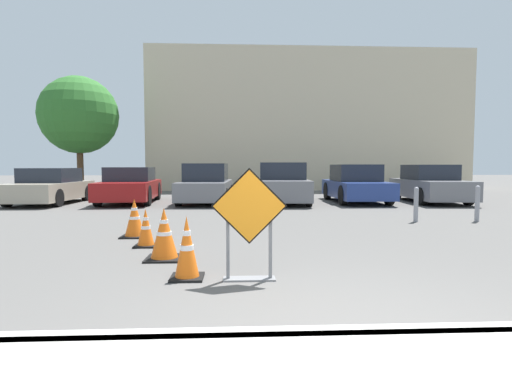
{
  "coord_description": "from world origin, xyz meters",
  "views": [
    {
      "loc": [
        -0.94,
        -2.93,
        1.39
      ],
      "look_at": [
        -0.41,
        7.93,
        0.68
      ],
      "focal_mm": 28.0,
      "sensor_mm": 36.0,
      "label": 1
    }
  ],
  "objects_px": {
    "traffic_cone_nearest": "(187,248)",
    "parked_car_sixth": "(429,185)",
    "traffic_cone_third": "(146,228)",
    "parked_car_third": "(206,185)",
    "parked_car_nearest": "(50,187)",
    "parked_car_fourth": "(282,185)",
    "bollard_second": "(477,202)",
    "road_closed_sign": "(249,218)",
    "traffic_cone_fourth": "(135,218)",
    "parked_car_fifth": "(356,185)",
    "parked_car_second": "(130,186)",
    "traffic_cone_second": "(164,234)",
    "bollard_nearest": "(416,203)"
  },
  "relations": [
    {
      "from": "road_closed_sign",
      "to": "traffic_cone_third",
      "type": "relative_size",
      "value": 2.08
    },
    {
      "from": "traffic_cone_fourth",
      "to": "parked_car_sixth",
      "type": "height_order",
      "value": "parked_car_sixth"
    },
    {
      "from": "parked_car_nearest",
      "to": "parked_car_third",
      "type": "height_order",
      "value": "parked_car_third"
    },
    {
      "from": "parked_car_sixth",
      "to": "parked_car_fifth",
      "type": "bearing_deg",
      "value": 2.63
    },
    {
      "from": "traffic_cone_nearest",
      "to": "parked_car_sixth",
      "type": "relative_size",
      "value": 0.17
    },
    {
      "from": "traffic_cone_second",
      "to": "parked_car_nearest",
      "type": "bearing_deg",
      "value": 122.54
    },
    {
      "from": "road_closed_sign",
      "to": "traffic_cone_fourth",
      "type": "bearing_deg",
      "value": 124.77
    },
    {
      "from": "traffic_cone_third",
      "to": "parked_car_third",
      "type": "xyz_separation_m",
      "value": [
        0.41,
        8.21,
        0.35
      ]
    },
    {
      "from": "bollard_nearest",
      "to": "bollard_second",
      "type": "relative_size",
      "value": 0.96
    },
    {
      "from": "parked_car_third",
      "to": "parked_car_fifth",
      "type": "height_order",
      "value": "parked_car_third"
    },
    {
      "from": "traffic_cone_second",
      "to": "bollard_nearest",
      "type": "distance_m",
      "value": 6.67
    },
    {
      "from": "traffic_cone_nearest",
      "to": "bollard_nearest",
      "type": "relative_size",
      "value": 0.89
    },
    {
      "from": "parked_car_third",
      "to": "parked_car_fourth",
      "type": "xyz_separation_m",
      "value": [
        2.87,
        -0.19,
        0.02
      ]
    },
    {
      "from": "traffic_cone_fourth",
      "to": "parked_car_sixth",
      "type": "bearing_deg",
      "value": 37.32
    },
    {
      "from": "traffic_cone_nearest",
      "to": "road_closed_sign",
      "type": "bearing_deg",
      "value": -9.74
    },
    {
      "from": "parked_car_third",
      "to": "bollard_second",
      "type": "xyz_separation_m",
      "value": [
        7.17,
        -5.45,
        -0.19
      ]
    },
    {
      "from": "traffic_cone_fourth",
      "to": "parked_car_fifth",
      "type": "bearing_deg",
      "value": 47.86
    },
    {
      "from": "bollard_second",
      "to": "bollard_nearest",
      "type": "bearing_deg",
      "value": 180.0
    },
    {
      "from": "traffic_cone_nearest",
      "to": "parked_car_second",
      "type": "distance_m",
      "value": 10.94
    },
    {
      "from": "parked_car_fifth",
      "to": "parked_car_second",
      "type": "bearing_deg",
      "value": -0.6
    },
    {
      "from": "parked_car_third",
      "to": "bollard_nearest",
      "type": "height_order",
      "value": "parked_car_third"
    },
    {
      "from": "road_closed_sign",
      "to": "parked_car_fifth",
      "type": "distance_m",
      "value": 11.27
    },
    {
      "from": "road_closed_sign",
      "to": "traffic_cone_third",
      "type": "bearing_deg",
      "value": 128.7
    },
    {
      "from": "parked_car_nearest",
      "to": "parked_car_third",
      "type": "bearing_deg",
      "value": -178.57
    },
    {
      "from": "parked_car_nearest",
      "to": "parked_car_third",
      "type": "distance_m",
      "value": 5.74
    },
    {
      "from": "parked_car_nearest",
      "to": "parked_car_third",
      "type": "relative_size",
      "value": 0.97
    },
    {
      "from": "parked_car_nearest",
      "to": "parked_car_second",
      "type": "bearing_deg",
      "value": -174.67
    },
    {
      "from": "parked_car_fourth",
      "to": "traffic_cone_second",
      "type": "bearing_deg",
      "value": 76.66
    },
    {
      "from": "parked_car_second",
      "to": "bollard_second",
      "type": "height_order",
      "value": "parked_car_second"
    },
    {
      "from": "traffic_cone_third",
      "to": "parked_car_second",
      "type": "bearing_deg",
      "value": 106.38
    },
    {
      "from": "bollard_second",
      "to": "parked_car_nearest",
      "type": "bearing_deg",
      "value": 157.34
    },
    {
      "from": "road_closed_sign",
      "to": "parked_car_third",
      "type": "distance_m",
      "value": 10.44
    },
    {
      "from": "traffic_cone_third",
      "to": "parked_car_third",
      "type": "relative_size",
      "value": 0.16
    },
    {
      "from": "traffic_cone_second",
      "to": "bollard_second",
      "type": "bearing_deg",
      "value": 27.72
    },
    {
      "from": "parked_car_sixth",
      "to": "parked_car_nearest",
      "type": "bearing_deg",
      "value": 3.97
    },
    {
      "from": "traffic_cone_third",
      "to": "parked_car_fourth",
      "type": "height_order",
      "value": "parked_car_fourth"
    },
    {
      "from": "road_closed_sign",
      "to": "parked_car_third",
      "type": "xyz_separation_m",
      "value": [
        -1.31,
        10.36,
        -0.09
      ]
    },
    {
      "from": "parked_car_fourth",
      "to": "road_closed_sign",
      "type": "bearing_deg",
      "value": 85.17
    },
    {
      "from": "traffic_cone_fourth",
      "to": "parked_car_nearest",
      "type": "bearing_deg",
      "value": 124.23
    },
    {
      "from": "parked_car_fourth",
      "to": "parked_car_fifth",
      "type": "bearing_deg",
      "value": -172.16
    },
    {
      "from": "traffic_cone_nearest",
      "to": "traffic_cone_second",
      "type": "relative_size",
      "value": 1.01
    },
    {
      "from": "traffic_cone_nearest",
      "to": "parked_car_third",
      "type": "height_order",
      "value": "parked_car_third"
    },
    {
      "from": "traffic_cone_fourth",
      "to": "bollard_second",
      "type": "xyz_separation_m",
      "value": [
        8.02,
        1.81,
        0.12
      ]
    },
    {
      "from": "parked_car_fourth",
      "to": "bollard_second",
      "type": "height_order",
      "value": "parked_car_fourth"
    },
    {
      "from": "traffic_cone_second",
      "to": "bollard_nearest",
      "type": "bearing_deg",
      "value": 33.99
    },
    {
      "from": "traffic_cone_nearest",
      "to": "bollard_nearest",
      "type": "height_order",
      "value": "bollard_nearest"
    },
    {
      "from": "parked_car_nearest",
      "to": "bollard_second",
      "type": "xyz_separation_m",
      "value": [
        12.91,
        -5.39,
        -0.13
      ]
    },
    {
      "from": "traffic_cone_second",
      "to": "parked_car_third",
      "type": "distance_m",
      "value": 9.19
    },
    {
      "from": "bollard_second",
      "to": "traffic_cone_third",
      "type": "bearing_deg",
      "value": -160.02
    },
    {
      "from": "road_closed_sign",
      "to": "traffic_cone_second",
      "type": "relative_size",
      "value": 1.78
    }
  ]
}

